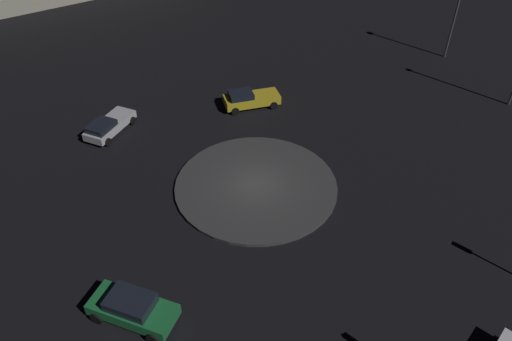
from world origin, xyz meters
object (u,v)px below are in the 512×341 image
Objects in this scene: car_silver at (108,126)px; streetlamp_east at (459,0)px; car_green at (132,308)px; car_yellow at (250,99)px.

streetlamp_east reaches higher than car_silver.
car_green is at bearing -139.15° from car_silver.
car_green is 0.60× the size of streetlamp_east.
car_green is 37.99m from streetlamp_east.
car_silver is 16.85m from car_green.
car_yellow is 21.22m from streetlamp_east.
car_yellow is at bearing 155.06° from streetlamp_east.
car_green reaches higher than car_silver.
car_silver is 32.22m from streetlamp_east.
car_green is at bearing -121.78° from car_yellow.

